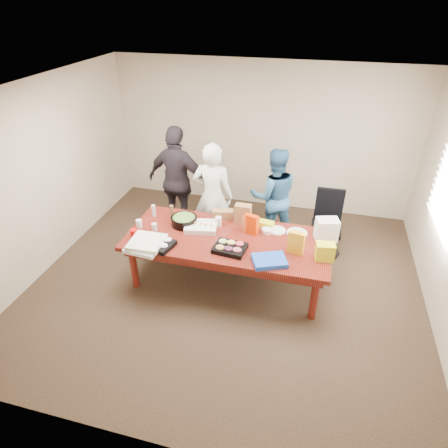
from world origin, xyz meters
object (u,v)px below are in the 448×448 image
(office_chair, at_px, (326,227))
(person_right, at_px, (274,196))
(person_center, at_px, (213,197))
(sheet_cake, at_px, (201,227))
(salad_bowl, at_px, (184,221))
(conference_table, at_px, (228,260))

(office_chair, bearing_deg, person_right, 163.53)
(person_center, height_order, sheet_cake, person_center)
(office_chair, distance_m, salad_bowl, 2.22)
(person_center, relative_size, person_right, 1.09)
(office_chair, bearing_deg, salad_bowl, -158.35)
(person_right, bearing_deg, office_chair, 147.29)
(person_right, height_order, sheet_cake, person_right)
(person_center, distance_m, salad_bowl, 0.73)
(conference_table, distance_m, person_center, 1.12)
(office_chair, bearing_deg, conference_table, -143.03)
(sheet_cake, relative_size, salad_bowl, 1.18)
(person_center, height_order, person_right, person_center)
(conference_table, xyz_separation_m, person_center, (-0.47, 0.88, 0.51))
(person_right, relative_size, sheet_cake, 3.64)
(conference_table, bearing_deg, person_right, 70.96)
(conference_table, distance_m, person_right, 1.43)
(person_center, bearing_deg, office_chair, -175.02)
(conference_table, relative_size, person_center, 1.58)
(person_center, xyz_separation_m, salad_bowl, (-0.23, -0.69, -0.07))
(sheet_cake, bearing_deg, conference_table, -27.01)
(conference_table, distance_m, salad_bowl, 0.85)
(person_right, bearing_deg, person_center, 6.46)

